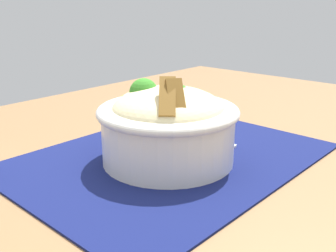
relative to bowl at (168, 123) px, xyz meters
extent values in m
cube|color=olive|center=(0.03, 0.02, -0.07)|extent=(1.31, 0.89, 0.03)
cylinder|color=brown|center=(0.63, 0.40, -0.45)|extent=(0.04, 0.04, 0.74)
cube|color=#11194C|center=(0.01, 0.01, -0.06)|extent=(0.43, 0.33, 0.00)
cylinder|color=silver|center=(0.00, 0.00, -0.02)|extent=(0.18, 0.18, 0.08)
torus|color=silver|center=(0.00, 0.00, 0.02)|extent=(0.19, 0.19, 0.01)
ellipsoid|color=beige|center=(0.00, 0.00, 0.02)|extent=(0.16, 0.16, 0.06)
sphere|color=#337E23|center=(-0.01, 0.04, 0.04)|extent=(0.04, 0.04, 0.04)
sphere|color=#337E23|center=(-0.02, -0.02, 0.04)|extent=(0.03, 0.03, 0.03)
sphere|color=#337E23|center=(0.02, 0.00, 0.04)|extent=(0.03, 0.03, 0.03)
cylinder|color=orange|center=(-0.03, 0.04, 0.03)|extent=(0.02, 0.03, 0.01)
cylinder|color=orange|center=(0.00, 0.05, 0.03)|extent=(0.03, 0.03, 0.01)
cylinder|color=orange|center=(0.01, -0.01, 0.03)|extent=(0.03, 0.03, 0.01)
cube|color=brown|center=(-0.04, -0.03, 0.05)|extent=(0.05, 0.05, 0.04)
cube|color=brown|center=(-0.03, -0.04, 0.05)|extent=(0.04, 0.04, 0.04)
cube|color=silver|center=(0.10, -0.01, -0.05)|extent=(0.02, 0.06, 0.00)
cube|color=silver|center=(0.09, 0.02, -0.05)|extent=(0.01, 0.01, 0.00)
cube|color=silver|center=(0.08, 0.04, -0.05)|extent=(0.03, 0.03, 0.00)
cube|color=silver|center=(0.09, 0.07, -0.05)|extent=(0.01, 0.02, 0.00)
cube|color=silver|center=(0.08, 0.06, -0.05)|extent=(0.01, 0.02, 0.00)
cube|color=silver|center=(0.08, 0.06, -0.05)|extent=(0.01, 0.02, 0.00)
cube|color=silver|center=(0.07, 0.06, -0.05)|extent=(0.01, 0.02, 0.00)
camera|label=1|loc=(-0.38, -0.34, 0.16)|focal=42.53mm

